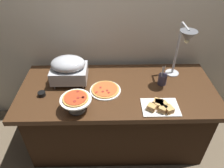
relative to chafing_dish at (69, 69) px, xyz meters
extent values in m
plane|color=brown|center=(0.47, -0.11, -0.92)|extent=(8.00, 8.00, 0.00)
cube|color=beige|center=(0.47, 0.39, 0.28)|extent=(4.40, 0.04, 2.40)
cube|color=#422816|center=(0.47, -0.11, -0.18)|extent=(1.90, 0.84, 0.05)
cube|color=black|center=(0.47, -0.11, -0.56)|extent=(1.75, 0.74, 0.71)
cylinder|color=#B7BABF|center=(-0.14, -0.11, -0.14)|extent=(0.01, 0.01, 0.04)
cylinder|color=#B7BABF|center=(0.14, -0.11, -0.14)|extent=(0.01, 0.01, 0.04)
cylinder|color=#B7BABF|center=(-0.14, 0.11, -0.14)|extent=(0.01, 0.01, 0.04)
cylinder|color=#B7BABF|center=(0.14, 0.11, -0.14)|extent=(0.01, 0.01, 0.04)
cube|color=#B7BABF|center=(0.00, 0.00, -0.05)|extent=(0.35, 0.27, 0.13)
ellipsoid|color=#B7BABF|center=(0.00, 0.00, 0.06)|extent=(0.33, 0.25, 0.14)
cylinder|color=#B7BABF|center=(1.06, 0.13, -0.15)|extent=(0.14, 0.14, 0.01)
cylinder|color=#B7BABF|center=(1.06, 0.13, 0.13)|extent=(0.02, 0.02, 0.55)
cylinder|color=#B7BABF|center=(1.06, 0.03, 0.40)|extent=(0.02, 0.18, 0.02)
cone|color=#595B60|center=(1.06, -0.06, 0.35)|extent=(0.15, 0.15, 0.10)
sphere|color=#F9EAB2|center=(1.06, -0.06, 0.31)|extent=(0.04, 0.04, 0.04)
cylinder|color=white|center=(0.35, -0.15, -0.15)|extent=(0.29, 0.29, 0.01)
cylinder|color=#C68E42|center=(0.35, -0.15, -0.14)|extent=(0.26, 0.26, 0.01)
cylinder|color=#C65628|center=(0.35, -0.15, -0.13)|extent=(0.23, 0.23, 0.00)
cylinder|color=maroon|center=(0.33, -0.20, -0.13)|extent=(0.02, 0.02, 0.00)
cylinder|color=maroon|center=(0.37, -0.18, -0.13)|extent=(0.02, 0.02, 0.00)
cylinder|color=maroon|center=(0.38, -0.21, -0.13)|extent=(0.02, 0.02, 0.00)
cylinder|color=maroon|center=(0.27, -0.20, -0.13)|extent=(0.02, 0.02, 0.00)
cylinder|color=maroon|center=(0.30, -0.13, -0.13)|extent=(0.02, 0.02, 0.00)
cylinder|color=#595B60|center=(0.11, -0.40, -0.10)|extent=(0.02, 0.02, 0.11)
cylinder|color=#595B60|center=(0.11, -0.40, -0.15)|extent=(0.14, 0.14, 0.01)
cylinder|color=white|center=(0.11, -0.40, -0.04)|extent=(0.26, 0.26, 0.01)
cylinder|color=#C68E42|center=(0.11, -0.40, -0.03)|extent=(0.21, 0.21, 0.01)
cylinder|color=#AD3D1E|center=(0.11, -0.40, -0.02)|extent=(0.19, 0.19, 0.00)
cylinder|color=maroon|center=(0.12, -0.33, -0.01)|extent=(0.02, 0.02, 0.00)
cylinder|color=maroon|center=(0.11, -0.45, -0.01)|extent=(0.02, 0.02, 0.00)
cylinder|color=maroon|center=(0.13, -0.41, -0.01)|extent=(0.02, 0.02, 0.00)
cylinder|color=maroon|center=(0.17, -0.40, -0.01)|extent=(0.02, 0.02, 0.00)
cylinder|color=maroon|center=(0.18, -0.40, -0.01)|extent=(0.02, 0.02, 0.00)
cube|color=white|center=(0.83, -0.39, -0.15)|extent=(0.32, 0.23, 0.01)
cube|color=tan|center=(0.88, -0.45, -0.14)|extent=(0.09, 0.09, 0.02)
cube|color=#9E6642|center=(0.88, -0.45, -0.12)|extent=(0.09, 0.09, 0.01)
cube|color=tan|center=(0.88, -0.45, -0.11)|extent=(0.09, 0.09, 0.02)
cube|color=tan|center=(0.81, -0.36, -0.14)|extent=(0.10, 0.10, 0.02)
cube|color=#9E6642|center=(0.81, -0.36, -0.12)|extent=(0.10, 0.10, 0.01)
cube|color=tan|center=(0.81, -0.36, -0.11)|extent=(0.10, 0.10, 0.02)
cube|color=tan|center=(0.75, -0.42, -0.14)|extent=(0.09, 0.09, 0.02)
cube|color=#9E6642|center=(0.75, -0.42, -0.12)|extent=(0.09, 0.09, 0.01)
cube|color=tan|center=(0.75, -0.42, -0.11)|extent=(0.09, 0.09, 0.02)
cube|color=tan|center=(0.81, -0.38, -0.14)|extent=(0.08, 0.09, 0.02)
cube|color=#9E6642|center=(0.81, -0.38, -0.12)|extent=(0.08, 0.09, 0.01)
cube|color=tan|center=(0.81, -0.38, -0.11)|extent=(0.08, 0.09, 0.02)
cube|color=tan|center=(0.85, -0.39, -0.14)|extent=(0.09, 0.08, 0.02)
cube|color=#9E6642|center=(0.85, -0.39, -0.12)|extent=(0.09, 0.08, 0.01)
cube|color=tan|center=(0.85, -0.39, -0.11)|extent=(0.09, 0.08, 0.02)
cube|color=tan|center=(0.84, -0.44, -0.14)|extent=(0.09, 0.09, 0.02)
cube|color=#9E6642|center=(0.84, -0.44, -0.12)|extent=(0.09, 0.09, 0.01)
cube|color=tan|center=(0.84, -0.44, -0.11)|extent=(0.09, 0.09, 0.02)
cylinder|color=black|center=(-0.24, -0.21, -0.14)|extent=(0.07, 0.07, 0.04)
cylinder|color=maroon|center=(-0.24, -0.21, -0.12)|extent=(0.06, 0.06, 0.01)
cylinder|color=#383347|center=(0.91, -0.05, -0.10)|extent=(0.08, 0.08, 0.11)
cylinder|color=#B7BABF|center=(0.89, -0.07, -0.03)|extent=(0.01, 0.01, 0.18)
cylinder|color=#B7BABF|center=(0.89, -0.07, -0.04)|extent=(0.02, 0.03, 0.17)
cylinder|color=#B7BABF|center=(0.90, -0.05, -0.03)|extent=(0.04, 0.02, 0.18)
camera|label=1|loc=(0.38, -1.69, 1.12)|focal=33.58mm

